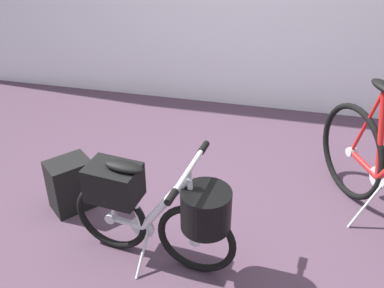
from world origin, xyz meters
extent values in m
plane|color=#473342|center=(0.00, 0.00, 0.00)|extent=(7.02, 7.02, 0.00)
torus|color=black|center=(0.03, -0.16, 0.22)|extent=(0.45, 0.10, 0.44)
cylinder|color=#B7B7BC|center=(0.03, -0.16, 0.22)|extent=(0.07, 0.06, 0.06)
torus|color=black|center=(-0.48, -0.09, 0.22)|extent=(0.45, 0.10, 0.44)
cylinder|color=#B7B7BC|center=(-0.48, -0.09, 0.22)|extent=(0.07, 0.06, 0.06)
cylinder|color=silver|center=(-0.38, -0.10, 0.22)|extent=(0.20, 0.06, 0.05)
cylinder|color=silver|center=(-0.15, -0.13, 0.42)|extent=(0.31, 0.08, 0.43)
cylinder|color=silver|center=(-0.33, -0.11, 0.39)|extent=(0.12, 0.05, 0.37)
cylinder|color=silver|center=(-0.38, -0.10, 0.22)|extent=(0.20, 0.05, 0.04)
cylinder|color=silver|center=(0.01, -0.15, 0.42)|extent=(0.07, 0.04, 0.40)
cylinder|color=silver|center=(-0.42, -0.10, 0.40)|extent=(0.13, 0.04, 0.36)
ellipsoid|color=black|center=(-0.37, -0.10, 0.60)|extent=(0.23, 0.12, 0.05)
cylinder|color=#B7B7BC|center=(-0.01, -0.15, 0.64)|extent=(0.03, 0.03, 0.04)
cylinder|color=#B7B7BC|center=(-0.01, -0.15, 0.66)|extent=(0.08, 0.44, 0.03)
cylinder|color=black|center=(-0.04, -0.37, 0.66)|extent=(0.05, 0.09, 0.04)
cylinder|color=black|center=(0.02, 0.07, 0.66)|extent=(0.05, 0.09, 0.04)
cylinder|color=#B7B7BC|center=(-0.28, -0.11, 0.21)|extent=(0.14, 0.03, 0.14)
cylinder|color=#B7B7BC|center=(-0.26, -0.21, 0.10)|extent=(0.04, 0.19, 0.21)
cylinder|color=black|center=(0.08, -0.16, 0.44)|extent=(0.29, 0.29, 0.22)
cube|color=black|center=(-0.44, -0.09, 0.48)|extent=(0.30, 0.24, 0.20)
torus|color=black|center=(0.86, 0.76, 0.32)|extent=(0.36, 0.57, 0.64)
cylinder|color=#B7B7BC|center=(0.86, 0.76, 0.32)|extent=(0.07, 0.08, 0.06)
cylinder|color=red|center=(0.93, 0.64, 0.31)|extent=(0.17, 0.26, 0.05)
cylinder|color=red|center=(0.97, 0.57, 0.57)|extent=(0.11, 0.15, 0.54)
cylinder|color=red|center=(0.93, 0.64, 0.31)|extent=(0.16, 0.26, 0.04)
cylinder|color=red|center=(0.90, 0.69, 0.58)|extent=(0.11, 0.17, 0.52)
cylinder|color=#B7B7BC|center=(1.00, 0.52, 0.30)|extent=(0.08, 0.13, 0.14)
cylinder|color=#B7B7BC|center=(0.95, 0.43, 0.14)|extent=(0.18, 0.11, 0.30)
cube|color=black|center=(-0.87, 0.20, 0.17)|extent=(0.32, 0.32, 0.35)
cube|color=black|center=(-0.95, 0.28, 0.12)|extent=(0.14, 0.16, 0.15)
camera|label=1|loc=(0.41, -1.95, 1.96)|focal=43.61mm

